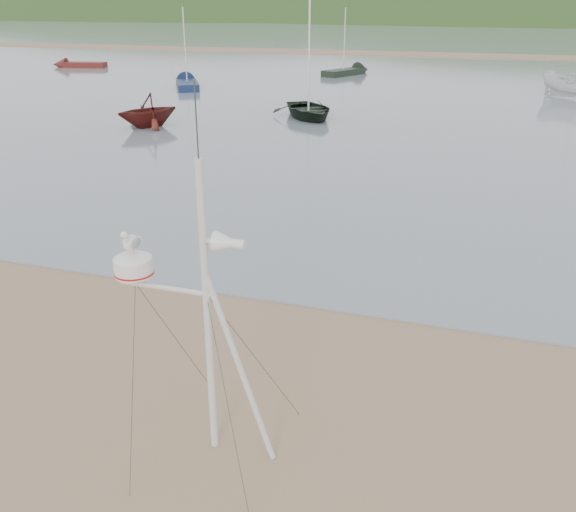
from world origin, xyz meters
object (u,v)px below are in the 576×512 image
(mast_rig, at_px, (205,373))
(dinghy_red_far, at_px, (73,65))
(boat_red, at_px, (146,95))
(sailboat_dark_mid, at_px, (353,71))
(boat_dark, at_px, (309,75))
(sailboat_blue_near, at_px, (186,82))

(mast_rig, height_order, dinghy_red_far, mast_rig)
(mast_rig, bearing_deg, dinghy_red_far, 128.19)
(boat_red, xyz_separation_m, sailboat_dark_mid, (4.23, 26.83, -1.29))
(mast_rig, xyz_separation_m, boat_dark, (-6.05, 25.17, 1.05))
(boat_dark, xyz_separation_m, dinghy_red_far, (-28.99, 19.37, -1.95))
(boat_red, bearing_deg, boat_dark, 67.18)
(mast_rig, distance_m, dinghy_red_far, 56.68)
(sailboat_blue_near, bearing_deg, dinghy_red_far, 150.93)
(sailboat_dark_mid, bearing_deg, sailboat_blue_near, -129.63)
(mast_rig, relative_size, sailboat_blue_near, 0.84)
(boat_red, relative_size, sailboat_blue_near, 0.53)
(sailboat_dark_mid, bearing_deg, mast_rig, -79.68)
(mast_rig, relative_size, boat_dark, 1.12)
(sailboat_blue_near, relative_size, dinghy_red_far, 1.11)
(boat_dark, bearing_deg, sailboat_dark_mid, 62.26)
(boat_red, relative_size, dinghy_red_far, 0.58)
(mast_rig, distance_m, sailboat_dark_mid, 47.95)
(mast_rig, distance_m, boat_red, 24.05)
(boat_red, bearing_deg, dinghy_red_far, 164.18)
(dinghy_red_far, height_order, sailboat_dark_mid, sailboat_dark_mid)
(boat_dark, xyz_separation_m, boat_red, (-6.76, -4.83, -0.65))
(mast_rig, height_order, sailboat_blue_near, sailboat_blue_near)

